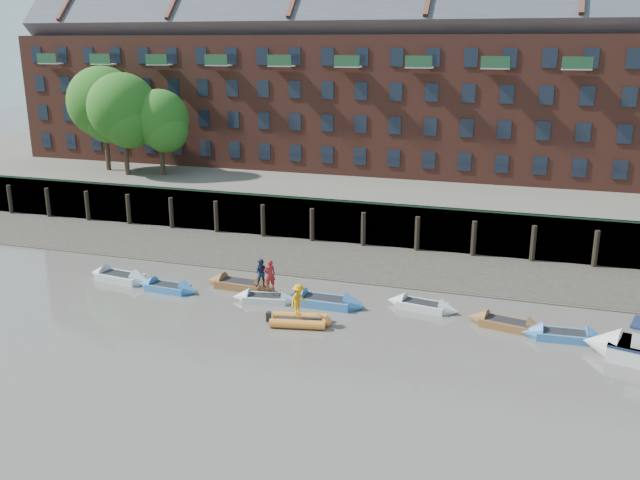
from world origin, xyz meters
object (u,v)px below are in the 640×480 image
at_px(rowboat_7, 564,335).
at_px(rowboat_0, 120,277).
at_px(rowboat_2, 240,284).
at_px(rowboat_4, 325,302).
at_px(rowboat_5, 422,306).
at_px(person_rower_a, 270,275).
at_px(person_rower_b, 262,273).
at_px(person_rib_crew, 298,300).
at_px(rowboat_6, 507,324).
at_px(rowboat_3, 266,298).
at_px(rib_tender, 301,321).
at_px(rowboat_1, 168,288).

bearing_deg(rowboat_7, rowboat_0, 174.40).
distance_m(rowboat_2, rowboat_4, 5.94).
bearing_deg(rowboat_5, person_rower_a, -160.47).
bearing_deg(person_rower_b, person_rib_crew, -55.49).
distance_m(person_rower_b, person_rib_crew, 4.33).
bearing_deg(rowboat_2, person_rower_b, -31.70).
xyz_separation_m(person_rower_a, person_rib_crew, (2.70, -2.65, -0.26)).
height_order(rowboat_6, rowboat_7, rowboat_6).
distance_m(rowboat_3, person_rower_b, 1.49).
xyz_separation_m(rowboat_2, rowboat_5, (11.25, 0.05, -0.02)).
bearing_deg(person_rower_b, rib_tender, -53.87).
bearing_deg(rowboat_0, person_rower_b, 5.79).
bearing_deg(rowboat_3, rowboat_1, 172.31).
height_order(rowboat_2, person_rower_a, person_rower_a).
relative_size(person_rower_a, person_rower_b, 1.04).
bearing_deg(rowboat_6, rowboat_4, -168.24).
bearing_deg(rowboat_5, rib_tender, -134.95).
height_order(rowboat_2, rowboat_7, rowboat_2).
xyz_separation_m(rowboat_7, person_rower_b, (-16.77, 0.40, 1.41)).
bearing_deg(person_rib_crew, rowboat_0, 96.71).
height_order(rowboat_0, person_rower_b, person_rower_b).
xyz_separation_m(rowboat_1, rowboat_7, (22.81, 0.03, 0.01)).
height_order(rowboat_4, rowboat_6, rowboat_4).
bearing_deg(person_rower_a, rowboat_5, 156.02).
bearing_deg(rowboat_1, person_rower_b, 7.78).
height_order(person_rower_a, person_rib_crew, person_rower_a).
bearing_deg(rowboat_7, rowboat_1, 175.83).
distance_m(rowboat_1, person_rower_a, 6.79).
bearing_deg(rowboat_4, rowboat_2, 169.16).
distance_m(rowboat_0, rowboat_6, 23.80).
xyz_separation_m(rowboat_4, rowboat_7, (12.99, -0.62, -0.03)).
height_order(rowboat_0, person_rower_a, person_rower_a).
xyz_separation_m(rowboat_1, rowboat_5, (15.26, 1.86, 0.01)).
relative_size(rowboat_1, person_rower_b, 2.43).
height_order(rowboat_7, person_rower_b, person_rower_b).
distance_m(rowboat_7, person_rib_crew, 13.76).
height_order(rowboat_0, rowboat_3, rowboat_0).
xyz_separation_m(rowboat_5, rowboat_6, (4.72, -1.22, 0.00)).
bearing_deg(rowboat_4, rowboat_1, -175.78).
relative_size(rowboat_2, rowboat_5, 1.08).
height_order(rowboat_1, rowboat_5, rowboat_5).
distance_m(rowboat_3, rowboat_4, 3.50).
xyz_separation_m(rowboat_3, rowboat_5, (8.90, 1.70, 0.01)).
bearing_deg(rowboat_0, rowboat_5, 10.73).
xyz_separation_m(rowboat_7, person_rower_a, (-16.19, 0.24, 1.45)).
xyz_separation_m(rowboat_3, rib_tender, (3.11, -2.51, 0.04)).
relative_size(rowboat_1, rowboat_7, 0.96).
xyz_separation_m(rowboat_5, rib_tender, (-5.79, -4.21, 0.03)).
distance_m(rib_tender, person_rib_crew, 1.18).
xyz_separation_m(rowboat_2, person_rower_a, (2.62, -1.55, 1.43)).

